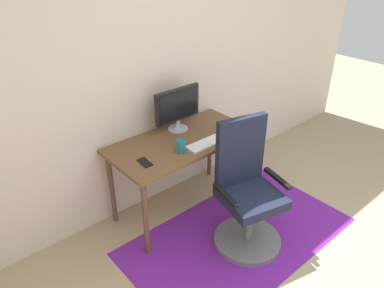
% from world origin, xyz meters
% --- Properties ---
extents(wall_back, '(6.00, 0.10, 2.60)m').
position_xyz_m(wall_back, '(0.00, 2.20, 1.30)').
color(wall_back, beige).
rests_on(wall_back, ground).
extents(area_rug, '(1.94, 1.11, 0.01)m').
position_xyz_m(area_rug, '(0.10, 1.20, 0.00)').
color(area_rug, '#6C1F93').
rests_on(area_rug, ground).
extents(desk, '(1.28, 0.64, 0.74)m').
position_xyz_m(desk, '(-0.02, 1.81, 0.66)').
color(desk, brown).
rests_on(desk, ground).
extents(monitor, '(0.46, 0.18, 0.39)m').
position_xyz_m(monitor, '(0.08, 1.99, 0.96)').
color(monitor, '#B2B2B7').
rests_on(monitor, desk).
extents(keyboard, '(0.43, 0.13, 0.02)m').
position_xyz_m(keyboard, '(0.12, 1.62, 0.75)').
color(keyboard, white).
rests_on(keyboard, desk).
extents(computer_mouse, '(0.06, 0.10, 0.03)m').
position_xyz_m(computer_mouse, '(0.46, 1.61, 0.76)').
color(computer_mouse, white).
rests_on(computer_mouse, desk).
extents(coffee_cup, '(0.07, 0.07, 0.11)m').
position_xyz_m(coffee_cup, '(-0.15, 1.66, 0.79)').
color(coffee_cup, '#196780').
rests_on(coffee_cup, desk).
extents(cell_phone, '(0.08, 0.15, 0.01)m').
position_xyz_m(cell_phone, '(-0.47, 1.71, 0.75)').
color(cell_phone, black).
rests_on(cell_phone, desk).
extents(office_chair, '(0.58, 0.56, 1.09)m').
position_xyz_m(office_chair, '(0.12, 1.16, 0.42)').
color(office_chair, slate).
rests_on(office_chair, ground).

